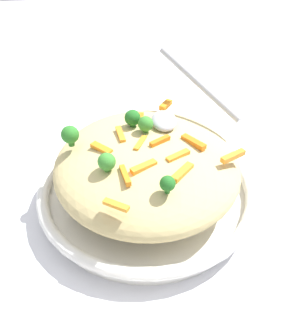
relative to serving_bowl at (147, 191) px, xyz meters
name	(u,v)px	position (x,y,z in m)	size (l,w,h in m)	color
ground_plane	(147,201)	(0.00, 0.00, -0.02)	(2.40, 2.40, 0.00)	silver
serving_bowl	(147,191)	(0.00, 0.00, 0.00)	(0.35, 0.35, 0.04)	white
pasta_mound	(147,165)	(0.00, 0.00, 0.05)	(0.29, 0.28, 0.08)	#D1BA7A
carrot_piece_0	(178,156)	(0.03, 0.04, 0.09)	(0.04, 0.01, 0.01)	orange
carrot_piece_1	(140,142)	(0.00, -0.01, 0.10)	(0.04, 0.01, 0.01)	orange
carrot_piece_2	(160,142)	(0.00, 0.02, 0.10)	(0.03, 0.01, 0.01)	orange
carrot_piece_3	(125,175)	(0.07, -0.03, 0.09)	(0.04, 0.01, 0.01)	orange
carrot_piece_4	(120,134)	(-0.02, -0.04, 0.10)	(0.04, 0.01, 0.01)	orange
carrot_piece_5	(233,156)	(0.03, 0.12, 0.09)	(0.04, 0.01, 0.01)	orange
carrot_piece_6	(193,141)	(0.00, 0.07, 0.09)	(0.04, 0.01, 0.01)	orange
carrot_piece_7	(166,105)	(-0.11, 0.04, 0.09)	(0.03, 0.01, 0.01)	orange
carrot_piece_8	(182,172)	(0.06, 0.04, 0.09)	(0.04, 0.01, 0.01)	orange
carrot_piece_9	(140,119)	(-0.07, -0.01, 0.09)	(0.04, 0.01, 0.01)	orange
carrot_piece_10	(116,205)	(0.12, -0.05, 0.09)	(0.03, 0.01, 0.01)	orange
carrot_piece_11	(144,167)	(0.05, -0.01, 0.09)	(0.04, 0.01, 0.01)	orange
carrot_piece_12	(102,148)	(0.01, -0.07, 0.09)	(0.04, 0.01, 0.01)	orange
broccoli_floret_0	(133,118)	(-0.05, -0.02, 0.11)	(0.03, 0.03, 0.03)	#205B1C
broccoli_floret_1	(168,184)	(0.10, 0.02, 0.10)	(0.02, 0.02, 0.03)	#205B1C
broccoli_floret_2	(148,124)	(-0.03, 0.00, 0.11)	(0.02, 0.02, 0.03)	#377928
broccoli_floret_3	(70,135)	(-0.01, -0.11, 0.11)	(0.03, 0.03, 0.03)	#296820
broccoli_floret_4	(107,162)	(0.05, -0.06, 0.10)	(0.02, 0.02, 0.03)	#377928
serving_spoon	(178,106)	(-0.07, 0.05, 0.11)	(0.15, 0.14, 0.08)	#B7B7BC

